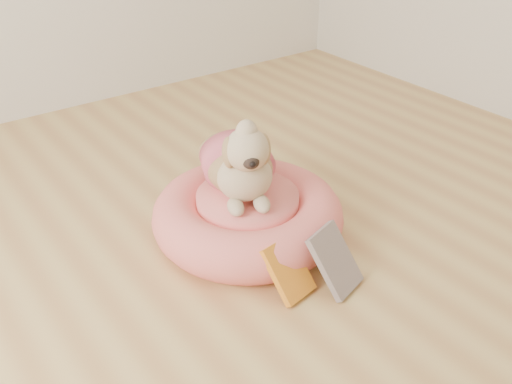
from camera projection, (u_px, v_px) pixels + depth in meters
pet_bed at (248, 215)px, 2.05m from camera, size 0.68×0.68×0.18m
dog at (239, 148)px, 1.94m from camera, size 0.46×0.53×0.33m
book_yellow at (288, 270)px, 1.78m from camera, size 0.15×0.16×0.17m
book_white at (335, 261)px, 1.81m from camera, size 0.18×0.18×0.19m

